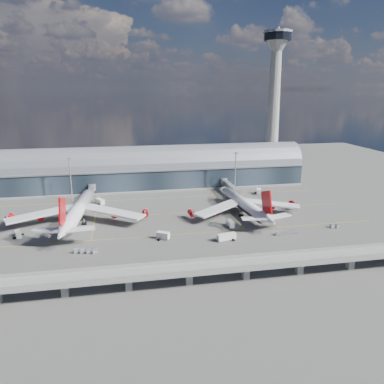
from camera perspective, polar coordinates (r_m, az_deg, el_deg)
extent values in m
plane|color=#474744|center=(179.50, -3.65, -5.36)|extent=(500.00, 500.00, 0.00)
cube|color=gold|center=(170.26, -3.22, -6.54)|extent=(200.00, 0.25, 0.01)
cube|color=gold|center=(198.21, -4.39, -3.34)|extent=(200.00, 0.25, 0.01)
cube|color=gold|center=(226.69, -5.27, -0.95)|extent=(200.00, 0.25, 0.01)
cube|color=gold|center=(207.17, -14.39, -2.96)|extent=(0.25, 80.00, 0.01)
cube|color=gold|center=(213.94, 4.65, -1.93)|extent=(0.25, 80.00, 0.01)
cube|color=#1C252F|center=(251.92, -5.95, 2.34)|extent=(200.00, 28.00, 14.00)
cylinder|color=slate|center=(250.45, -5.99, 3.90)|extent=(200.00, 28.00, 28.00)
cube|color=gray|center=(236.79, -5.69, 3.24)|extent=(200.00, 1.00, 1.20)
cube|color=gray|center=(253.43, -5.91, 0.93)|extent=(200.00, 30.00, 1.20)
cube|color=gray|center=(277.44, 11.76, 2.67)|extent=(18.00, 18.00, 8.00)
cone|color=gray|center=(271.62, 12.23, 11.14)|extent=(10.00, 10.00, 90.00)
cone|color=gray|center=(272.48, 12.83, 21.03)|extent=(16.00, 16.00, 8.00)
cylinder|color=black|center=(273.05, 12.89, 22.07)|extent=(18.00, 18.00, 5.00)
cylinder|color=slate|center=(273.43, 12.93, 22.70)|extent=(19.00, 19.00, 1.50)
cylinder|color=gray|center=(273.64, 12.95, 23.01)|extent=(2.40, 2.40, 3.00)
cube|color=gray|center=(127.46, -0.47, -11.68)|extent=(220.00, 8.50, 1.20)
cube|color=gray|center=(123.46, -0.13, -12.06)|extent=(220.00, 0.40, 1.20)
cube|color=gray|center=(130.49, -0.79, -10.46)|extent=(220.00, 0.40, 1.20)
cube|color=gray|center=(125.85, -0.35, -11.72)|extent=(220.00, 0.12, 0.12)
cube|color=gray|center=(128.48, -0.60, -11.12)|extent=(220.00, 0.12, 0.12)
cube|color=gray|center=(128.74, -18.81, -13.79)|extent=(2.20, 2.20, 5.00)
cube|color=gray|center=(127.23, -9.62, -13.50)|extent=(2.20, 2.20, 5.00)
cube|color=gray|center=(128.85, -0.47, -12.87)|extent=(2.20, 2.20, 5.00)
cube|color=gray|center=(133.48, 8.20, -11.98)|extent=(2.20, 2.20, 5.00)
cube|color=gray|center=(140.83, 16.06, -10.93)|extent=(2.20, 2.20, 5.00)
cube|color=gray|center=(150.49, 22.98, -9.83)|extent=(2.20, 2.20, 5.00)
cylinder|color=gray|center=(229.37, -18.00, 1.77)|extent=(0.70, 0.70, 25.00)
cube|color=gray|center=(226.89, -18.26, 4.89)|extent=(3.00, 0.40, 1.00)
cylinder|color=gray|center=(238.09, 6.61, 2.91)|extent=(0.70, 0.70, 25.00)
cube|color=gray|center=(235.69, 6.70, 5.93)|extent=(3.00, 0.40, 1.00)
cylinder|color=white|center=(192.13, -16.96, -2.63)|extent=(11.58, 54.13, 6.49)
cone|color=white|center=(220.29, -15.48, -0.24)|extent=(7.23, 8.69, 6.49)
cone|color=white|center=(162.47, -19.14, -5.82)|extent=(7.62, 12.73, 6.49)
cube|color=#A40709|center=(162.67, -19.15, -2.80)|extent=(1.86, 12.13, 13.42)
cube|color=white|center=(194.70, -21.96, -3.11)|extent=(33.29, 20.01, 2.62)
cube|color=white|center=(187.71, -11.98, -2.97)|extent=(31.73, 24.79, 2.62)
cylinder|color=#A40709|center=(197.27, -21.92, -3.43)|extent=(3.71, 5.35, 3.24)
cylinder|color=#A40709|center=(202.14, -26.02, -3.45)|extent=(3.71, 5.35, 3.24)
cylinder|color=#A40709|center=(190.12, -11.70, -3.30)|extent=(3.71, 5.35, 3.24)
cylinder|color=#A40709|center=(188.99, -7.14, -3.20)|extent=(3.71, 5.35, 3.24)
cylinder|color=gray|center=(211.26, -15.88, -2.28)|extent=(0.51, 0.51, 3.04)
cylinder|color=gray|center=(190.55, -18.04, -4.39)|extent=(0.61, 0.61, 3.04)
cylinder|color=gray|center=(189.21, -16.12, -4.37)|extent=(0.61, 0.61, 3.04)
cylinder|color=black|center=(190.87, -18.02, -4.66)|extent=(2.36, 1.73, 1.52)
cylinder|color=black|center=(189.52, -16.10, -4.64)|extent=(2.36, 1.73, 1.52)
cylinder|color=white|center=(198.01, 7.94, -1.76)|extent=(9.41, 46.54, 5.55)
cone|color=white|center=(221.08, 5.27, 0.15)|extent=(6.17, 8.09, 5.55)
cone|color=white|center=(173.91, 11.60, -4.11)|extent=(6.49, 11.90, 5.55)
cube|color=#A40709|center=(174.09, 11.30, -1.55)|extent=(1.63, 11.45, 12.66)
cube|color=white|center=(191.20, 4.04, -2.51)|extent=(28.39, 22.06, 2.37)
cube|color=white|center=(202.90, 12.03, -1.76)|extent=(29.53, 18.39, 2.37)
cylinder|color=black|center=(198.46, 7.92, -2.18)|extent=(8.18, 41.75, 4.71)
cylinder|color=#A40709|center=(193.27, 3.68, -2.84)|extent=(3.45, 5.02, 3.06)
cylinder|color=#A40709|center=(189.46, -0.13, -3.19)|extent=(3.45, 5.02, 3.06)
cylinder|color=#A40709|center=(205.26, 11.90, -2.05)|extent=(3.45, 5.02, 3.06)
cylinder|color=#A40709|center=(211.59, 15.10, -1.73)|extent=(3.45, 5.02, 3.06)
cylinder|color=gray|center=(213.59, 6.17, -1.60)|extent=(0.48, 0.48, 2.87)
cylinder|color=gray|center=(194.79, 7.51, -3.33)|extent=(0.57, 0.57, 2.87)
cylinder|color=gray|center=(197.19, 9.15, -3.16)|extent=(0.57, 0.57, 2.87)
cylinder|color=black|center=(195.08, 7.50, -3.58)|extent=(2.22, 1.61, 1.43)
cylinder|color=black|center=(197.48, 9.14, -3.41)|extent=(2.22, 1.61, 1.43)
cube|color=gray|center=(227.06, -15.18, -0.04)|extent=(3.00, 24.00, 3.00)
cube|color=gray|center=(215.53, -15.39, -0.87)|extent=(3.60, 3.60, 3.40)
cylinder|color=gray|center=(238.64, -14.99, 0.71)|extent=(4.40, 4.40, 4.00)
cylinder|color=gray|center=(216.50, -15.32, -1.76)|extent=(0.50, 0.50, 3.40)
cylinder|color=black|center=(216.89, -15.30, -2.11)|extent=(1.40, 0.80, 0.80)
cube|color=gray|center=(233.77, 5.81, 0.86)|extent=(3.00, 28.00, 3.00)
cube|color=gray|center=(220.86, 6.84, -0.03)|extent=(3.60, 3.60, 3.40)
cylinder|color=gray|center=(246.80, 4.89, 1.66)|extent=(4.40, 4.40, 4.00)
cylinder|color=gray|center=(221.81, 6.81, -0.90)|extent=(0.50, 0.50, 3.40)
cylinder|color=black|center=(222.19, 6.80, -1.24)|extent=(1.40, 0.80, 0.80)
cube|color=silver|center=(184.00, -24.98, -5.83)|extent=(4.15, 6.62, 2.34)
cylinder|color=black|center=(185.89, -24.60, -5.92)|extent=(2.39, 1.55, 0.81)
cylinder|color=black|center=(182.83, -25.30, -6.35)|extent=(2.39, 1.55, 0.81)
cube|color=silver|center=(165.29, -4.43, -6.59)|extent=(6.11, 5.10, 2.90)
cylinder|color=black|center=(166.78, -3.94, -6.84)|extent=(2.31, 2.91, 1.01)
cylinder|color=black|center=(164.77, -4.92, -7.15)|extent=(2.31, 2.91, 1.01)
cube|color=silver|center=(164.18, 5.28, -6.80)|extent=(8.79, 4.10, 2.75)
cylinder|color=black|center=(164.87, 6.22, -7.18)|extent=(1.47, 2.79, 0.95)
cylinder|color=black|center=(164.45, 4.33, -7.19)|extent=(1.47, 2.79, 0.95)
cube|color=silver|center=(180.20, 5.83, -4.78)|extent=(2.62, 6.17, 2.63)
cylinder|color=black|center=(182.36, 5.68, -4.92)|extent=(2.57, 1.03, 0.91)
cylinder|color=black|center=(178.84, 5.97, -5.34)|extent=(2.57, 1.03, 0.91)
cube|color=silver|center=(238.18, 10.13, 0.12)|extent=(4.21, 6.06, 2.88)
cylinder|color=black|center=(239.82, 9.85, -0.08)|extent=(2.94, 1.84, 1.00)
cylinder|color=black|center=(237.22, 10.39, -0.28)|extent=(2.94, 1.84, 1.00)
cube|color=silver|center=(219.71, -13.87, -1.40)|extent=(5.73, 6.94, 2.87)
cylinder|color=black|center=(221.71, -13.53, -1.56)|extent=(2.86, 2.33, 0.99)
cylinder|color=black|center=(218.44, -14.17, -1.86)|extent=(2.86, 2.33, 0.99)
cube|color=gray|center=(159.02, -17.21, -8.79)|extent=(2.69, 2.14, 0.30)
cube|color=silver|center=(158.71, -17.23, -8.53)|extent=(2.29, 1.94, 1.48)
cube|color=gray|center=(158.13, -16.33, -8.86)|extent=(2.69, 2.14, 0.30)
cube|color=silver|center=(157.82, -16.36, -8.59)|extent=(2.29, 1.94, 1.48)
cube|color=gray|center=(157.27, -15.45, -8.92)|extent=(2.69, 2.14, 0.30)
cube|color=silver|center=(156.96, -15.47, -8.66)|extent=(2.29, 1.94, 1.48)
cube|color=gray|center=(156.45, -14.56, -8.99)|extent=(2.69, 2.14, 0.30)
cube|color=silver|center=(156.14, -14.58, -8.72)|extent=(2.29, 1.94, 1.48)
cube|color=gray|center=(173.84, 12.99, -6.37)|extent=(2.36, 1.78, 0.27)
cube|color=silver|center=(173.59, 13.00, -6.15)|extent=(1.99, 1.63, 1.34)
cube|color=gray|center=(175.08, 13.62, -6.26)|extent=(2.36, 1.78, 0.27)
cube|color=silver|center=(174.83, 13.64, -6.04)|extent=(1.99, 1.63, 1.34)
cube|color=gray|center=(176.35, 14.25, -6.14)|extent=(2.36, 1.78, 0.27)
cube|color=silver|center=(176.09, 14.27, -5.92)|extent=(1.99, 1.63, 1.34)
cube|color=gray|center=(177.63, 14.87, -6.03)|extent=(2.36, 1.78, 0.27)
cube|color=silver|center=(177.38, 14.89, -5.81)|extent=(1.99, 1.63, 1.34)
cube|color=gray|center=(178.93, 15.49, -5.91)|extent=(2.36, 1.78, 0.27)
cube|color=silver|center=(178.68, 15.50, -5.70)|extent=(1.99, 1.63, 1.34)
cube|color=gray|center=(190.17, 20.57, -5.07)|extent=(2.64, 1.96, 0.30)
cube|color=silver|center=(189.91, 20.59, -4.84)|extent=(2.22, 1.80, 1.51)
cube|color=gray|center=(191.19, 21.29, -5.03)|extent=(2.64, 1.96, 0.30)
cube|color=silver|center=(190.93, 21.32, -4.80)|extent=(2.22, 1.80, 1.51)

